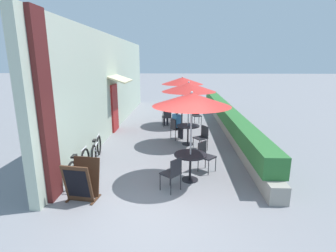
% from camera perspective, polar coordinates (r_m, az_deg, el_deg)
% --- Properties ---
extents(ground_plane, '(120.00, 120.00, 0.00)m').
position_cam_1_polar(ground_plane, '(5.82, -3.19, -18.60)').
color(ground_plane, gray).
extents(cafe_facade_wall, '(0.98, 14.83, 4.20)m').
position_cam_1_polar(cafe_facade_wall, '(12.57, -11.77, 9.04)').
color(cafe_facade_wall, '#B2C1AD').
rests_on(cafe_facade_wall, ground_plane).
extents(planter_hedge, '(0.60, 13.83, 1.01)m').
position_cam_1_polar(planter_hedge, '(12.66, 12.59, 1.91)').
color(planter_hedge, gray).
rests_on(planter_hedge, ground_plane).
extents(patio_table_near, '(0.87, 0.87, 0.74)m').
position_cam_1_polar(patio_table_near, '(7.01, 4.88, -7.49)').
color(patio_table_near, black).
rests_on(patio_table_near, ground_plane).
extents(patio_umbrella_near, '(1.99, 1.99, 2.40)m').
position_cam_1_polar(patio_umbrella_near, '(6.59, 5.17, 5.74)').
color(patio_umbrella_near, '#B7B7BC').
rests_on(patio_umbrella_near, ground_plane).
extents(cafe_chair_near_left, '(0.56, 0.56, 0.87)m').
position_cam_1_polar(cafe_chair_near_left, '(7.66, 8.07, -6.07)').
color(cafe_chair_near_left, '#232328').
rests_on(cafe_chair_near_left, ground_plane).
extents(cafe_chair_near_right, '(0.56, 0.56, 0.87)m').
position_cam_1_polar(cafe_chair_near_right, '(6.44, 1.03, -9.92)').
color(cafe_chair_near_right, '#232328').
rests_on(cafe_chair_near_right, ground_plane).
extents(patio_table_mid, '(0.87, 0.87, 0.74)m').
position_cam_1_polar(patio_table_mid, '(9.98, 4.37, -0.88)').
color(patio_table_mid, black).
rests_on(patio_table_mid, ground_plane).
extents(patio_umbrella_mid, '(1.99, 1.99, 2.40)m').
position_cam_1_polar(patio_umbrella_mid, '(9.69, 4.55, 8.43)').
color(patio_umbrella_mid, '#B7B7BC').
rests_on(patio_umbrella_mid, ground_plane).
extents(cafe_chair_mid_left, '(0.55, 0.55, 0.87)m').
position_cam_1_polar(cafe_chair_mid_left, '(9.44, 7.45, -2.13)').
color(cafe_chair_mid_left, '#232328').
rests_on(cafe_chair_mid_left, ground_plane).
extents(cafe_chair_mid_right, '(0.55, 0.55, 0.87)m').
position_cam_1_polar(cafe_chair_mid_right, '(10.57, 1.60, -0.25)').
color(cafe_chair_mid_right, '#232328').
rests_on(cafe_chair_mid_right, ground_plane).
extents(seated_patron_mid_right, '(0.51, 0.49, 1.25)m').
position_cam_1_polar(seated_patron_mid_right, '(10.59, 2.12, 0.72)').
color(seated_patron_mid_right, '#23232D').
rests_on(seated_patron_mid_right, ground_plane).
extents(coffee_cup_mid, '(0.07, 0.07, 0.09)m').
position_cam_1_polar(coffee_cup_mid, '(9.85, 4.94, 0.22)').
color(coffee_cup_mid, teal).
rests_on(coffee_cup_mid, patio_table_mid).
extents(patio_table_far, '(0.87, 0.87, 0.74)m').
position_cam_1_polar(patio_table_far, '(12.91, 3.05, 2.59)').
color(patio_table_far, black).
rests_on(patio_table_far, ground_plane).
extents(patio_umbrella_far, '(1.99, 1.99, 2.40)m').
position_cam_1_polar(patio_umbrella_far, '(12.68, 3.15, 9.79)').
color(patio_umbrella_far, '#B7B7BC').
rests_on(patio_umbrella_far, ground_plane).
extents(cafe_chair_far_left, '(0.49, 0.49, 0.87)m').
position_cam_1_polar(cafe_chair_far_left, '(12.66, -0.24, 2.16)').
color(cafe_chair_far_left, '#232328').
rests_on(cafe_chair_far_left, ground_plane).
extents(seated_patron_far_left, '(0.41, 0.47, 1.25)m').
position_cam_1_polar(seated_patron_far_left, '(12.73, -0.35, 3.02)').
color(seated_patron_far_left, '#23232D').
rests_on(seated_patron_far_left, ground_plane).
extents(cafe_chair_far_right, '(0.49, 0.49, 0.87)m').
position_cam_1_polar(cafe_chair_far_right, '(13.21, 6.20, 2.59)').
color(cafe_chair_far_right, '#232328').
rests_on(cafe_chair_far_right, ground_plane).
extents(coffee_cup_far, '(0.07, 0.07, 0.09)m').
position_cam_1_polar(coffee_cup_far, '(12.96, 3.06, 3.63)').
color(coffee_cup_far, '#232328').
rests_on(coffee_cup_far, patio_table_far).
extents(bicycle_leaning, '(0.10, 1.67, 0.75)m').
position_cam_1_polar(bicycle_leaning, '(7.62, -18.83, -8.20)').
color(bicycle_leaning, black).
rests_on(bicycle_leaning, ground_plane).
extents(bicycle_second, '(0.31, 1.67, 0.76)m').
position_cam_1_polar(bicycle_second, '(8.77, -15.29, -4.96)').
color(bicycle_second, black).
rests_on(bicycle_second, ground_plane).
extents(menu_board, '(0.73, 0.72, 0.93)m').
position_cam_1_polar(menu_board, '(6.44, -18.21, -11.22)').
color(menu_board, '#422819').
rests_on(menu_board, ground_plane).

